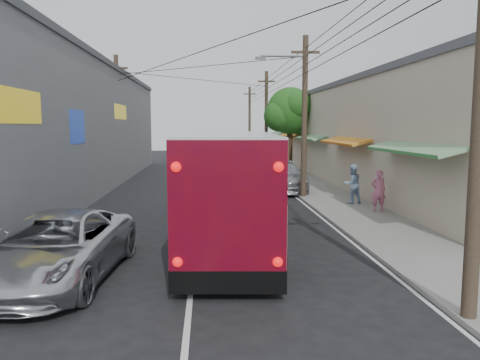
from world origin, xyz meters
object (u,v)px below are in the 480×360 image
object	(u,v)px
jeepney	(56,248)
parked_car_far	(245,159)
parked_car_mid	(260,172)
parked_suv	(283,177)
pedestrian_near	(378,190)
coach_bus	(232,183)
pedestrian_far	(352,184)

from	to	relation	value
jeepney	parked_car_far	world-z (taller)	jeepney
parked_car_mid	parked_car_far	distance (m)	12.33
parked_car_far	parked_suv	bearing A→B (deg)	-81.30
jeepney	parked_car_mid	bearing A→B (deg)	74.69
parked_car_mid	pedestrian_near	size ratio (longest dim) A/B	2.33
parked_car_far	pedestrian_near	size ratio (longest dim) A/B	2.32
parked_suv	parked_car_mid	bearing A→B (deg)	101.74
coach_bus	parked_car_far	size ratio (longest dim) A/B	2.99
coach_bus	parked_suv	world-z (taller)	coach_bus
parked_car_mid	pedestrian_far	distance (m)	9.88
pedestrian_far	parked_car_mid	bearing A→B (deg)	-85.80
parked_car_far	pedestrian_far	xyz separation A→B (m)	(3.15, -21.69, 0.35)
coach_bus	jeepney	bearing A→B (deg)	-131.91
jeepney	parked_suv	world-z (taller)	parked_suv
parked_suv	pedestrian_near	world-z (taller)	pedestrian_near
jeepney	pedestrian_near	distance (m)	13.12
coach_bus	parked_car_far	xyz separation A→B (m)	(2.59, 27.09, -1.10)
coach_bus	jeepney	world-z (taller)	coach_bus
pedestrian_near	parked_car_mid	bearing A→B (deg)	-69.10
parked_car_far	jeepney	bearing A→B (deg)	-96.63
parked_suv	parked_car_far	bearing A→B (deg)	93.65
parked_suv	pedestrian_far	world-z (taller)	pedestrian_far
coach_bus	parked_car_mid	bearing A→B (deg)	84.08
coach_bus	parked_car_mid	world-z (taller)	coach_bus
parked_car_far	pedestrian_near	distance (m)	23.91
coach_bus	parked_suv	size ratio (longest dim) A/B	2.18
parked_suv	pedestrian_near	size ratio (longest dim) A/B	3.19
parked_car_mid	pedestrian_near	xyz separation A→B (m)	(3.64, -11.30, 0.30)
coach_bus	pedestrian_far	size ratio (longest dim) A/B	6.72
pedestrian_far	pedestrian_near	bearing A→B (deg)	89.76
jeepney	parked_car_mid	world-z (taller)	jeepney
parked_car_mid	parked_suv	bearing A→B (deg)	-76.68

